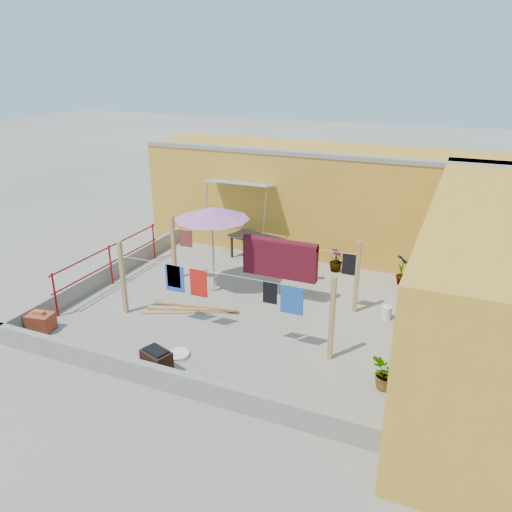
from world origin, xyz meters
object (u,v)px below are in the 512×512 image
Objects in this scene: white_basin at (178,354)px; water_jug_a at (386,313)px; water_jug_b at (408,299)px; green_hose at (414,293)px; outdoor_table at (256,239)px; plant_back_a at (302,264)px; patio_umbrella at (212,214)px; brazier at (157,361)px; brick_stack at (41,322)px.

water_jug_a reaches higher than white_basin.
water_jug_b reaches higher than green_hose.
white_basin is 1.25× the size of water_jug_a.
plant_back_a reaches higher than outdoor_table.
plant_back_a is (-2.91, 0.51, 0.26)m from water_jug_b.
patio_umbrella is 3.46× the size of brazier.
water_jug_b is (4.82, 1.05, -1.89)m from patio_umbrella.
patio_umbrella is 4.67m from brick_stack.
water_jug_a is at bearing -27.69° from outdoor_table.
outdoor_table is at bearing 85.72° from patio_umbrella.
brick_stack is 7.83m from water_jug_a.
water_jug_b is at bearing -9.91° from plant_back_a.
brick_stack is (-2.69, -5.82, -0.45)m from outdoor_table.
brazier is (0.60, -6.17, -0.41)m from outdoor_table.
brick_stack is 8.61m from water_jug_b.
white_basin is (0.67, -5.51, -0.62)m from outdoor_table.
brick_stack is (-2.51, -3.47, -1.85)m from patio_umbrella.
outdoor_table is 4.79m from green_hose.
brazier is 1.76× the size of water_jug_b.
white_basin is (0.06, 0.66, -0.21)m from brazier.
outdoor_table is 4.85m from water_jug_a.
water_jug_a is (6.96, 3.57, -0.04)m from brick_stack.
plant_back_a is at bearing 39.16° from patio_umbrella.
patio_umbrella reaches higher than plant_back_a.
brazier is 6.33m from water_jug_b.
brick_stack is 1.32× the size of white_basin.
water_jug_b is (4.04, 4.87, -0.08)m from brazier.
patio_umbrella is 3.75× the size of brick_stack.
water_jug_a reaches higher than green_hose.
water_jug_a is 0.99× the size of water_jug_b.
green_hose is at bearing 3.74° from plant_back_a.
outdoor_table is 2.56× the size of brazier.
brazier is 5.37m from water_jug_a.
water_jug_a is at bearing 42.12° from white_basin.
water_jug_b is at bearing 31.65° from brick_stack.
green_hose is at bearing 53.58° from brazier.
patio_umbrella is at bearing 104.90° from white_basin.
white_basin is at bearing -102.80° from plant_back_a.
patio_umbrella is at bearing -140.84° from plant_back_a.
water_jug_b is at bearing 50.29° from brazier.
outdoor_table is 6.42m from brick_stack.
water_jug_b is (3.98, 4.21, 0.12)m from white_basin.
white_basin is (3.35, 0.31, -0.16)m from brick_stack.
brick_stack reaches higher than water_jug_b.
white_basin is 5.80m from water_jug_b.
brazier is at bearing -95.41° from white_basin.
outdoor_table reaches higher than brick_stack.
patio_umbrella is 2.74m from outdoor_table.
brazier is 5.50m from plant_back_a.
plant_back_a is at bearing 78.09° from brazier.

